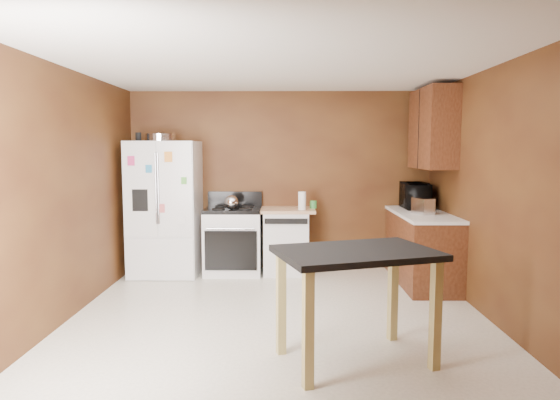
{
  "coord_description": "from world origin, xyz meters",
  "views": [
    {
      "loc": [
        0.06,
        -4.79,
        1.7
      ],
      "look_at": [
        0.01,
        0.85,
        1.12
      ],
      "focal_mm": 32.0,
      "sensor_mm": 36.0,
      "label": 1
    }
  ],
  "objects_px": {
    "pen_cup": "(138,137)",
    "microwave": "(415,197)",
    "island": "(356,267)",
    "kettle": "(231,202)",
    "dishwasher": "(286,240)",
    "gas_range": "(233,240)",
    "paper_towel": "(302,201)",
    "toaster": "(423,206)",
    "roasting_pan": "(161,138)",
    "refrigerator": "(165,208)",
    "green_canister": "(313,205)"
  },
  "relations": [
    {
      "from": "refrigerator",
      "to": "gas_range",
      "type": "xyz_separation_m",
      "value": [
        0.91,
        0.06,
        -0.44
      ]
    },
    {
      "from": "pen_cup",
      "to": "kettle",
      "type": "bearing_deg",
      "value": -0.81
    },
    {
      "from": "kettle",
      "to": "toaster",
      "type": "distance_m",
      "value": 2.45
    },
    {
      "from": "paper_towel",
      "to": "island",
      "type": "relative_size",
      "value": 0.17
    },
    {
      "from": "refrigerator",
      "to": "island",
      "type": "relative_size",
      "value": 1.29
    },
    {
      "from": "dishwasher",
      "to": "toaster",
      "type": "bearing_deg",
      "value": -20.44
    },
    {
      "from": "pen_cup",
      "to": "toaster",
      "type": "distance_m",
      "value": 3.76
    },
    {
      "from": "pen_cup",
      "to": "kettle",
      "type": "xyz_separation_m",
      "value": [
        1.22,
        -0.02,
        -0.86
      ]
    },
    {
      "from": "roasting_pan",
      "to": "microwave",
      "type": "xyz_separation_m",
      "value": [
        3.43,
        0.0,
        -0.79
      ]
    },
    {
      "from": "microwave",
      "to": "refrigerator",
      "type": "relative_size",
      "value": 0.32
    },
    {
      "from": "toaster",
      "to": "gas_range",
      "type": "height_order",
      "value": "gas_range"
    },
    {
      "from": "green_canister",
      "to": "dishwasher",
      "type": "xyz_separation_m",
      "value": [
        -0.37,
        -0.03,
        -0.49
      ]
    },
    {
      "from": "dishwasher",
      "to": "island",
      "type": "relative_size",
      "value": 0.64
    },
    {
      "from": "toaster",
      "to": "microwave",
      "type": "relative_size",
      "value": 0.47
    },
    {
      "from": "toaster",
      "to": "green_canister",
      "type": "bearing_deg",
      "value": 133.61
    },
    {
      "from": "kettle",
      "to": "microwave",
      "type": "relative_size",
      "value": 0.33
    },
    {
      "from": "gas_range",
      "to": "paper_towel",
      "type": "bearing_deg",
      "value": -6.45
    },
    {
      "from": "dishwasher",
      "to": "island",
      "type": "height_order",
      "value": "island"
    },
    {
      "from": "pen_cup",
      "to": "refrigerator",
      "type": "bearing_deg",
      "value": 15.81
    },
    {
      "from": "dishwasher",
      "to": "roasting_pan",
      "type": "bearing_deg",
      "value": -178.62
    },
    {
      "from": "pen_cup",
      "to": "toaster",
      "type": "relative_size",
      "value": 0.42
    },
    {
      "from": "pen_cup",
      "to": "green_canister",
      "type": "xyz_separation_m",
      "value": [
        2.31,
        0.2,
        -0.91
      ]
    },
    {
      "from": "kettle",
      "to": "island",
      "type": "height_order",
      "value": "kettle"
    },
    {
      "from": "roasting_pan",
      "to": "pen_cup",
      "type": "distance_m",
      "value": 0.29
    },
    {
      "from": "pen_cup",
      "to": "gas_range",
      "type": "bearing_deg",
      "value": 6.93
    },
    {
      "from": "roasting_pan",
      "to": "gas_range",
      "type": "xyz_separation_m",
      "value": [
        0.96,
        0.02,
        -1.39
      ]
    },
    {
      "from": "refrigerator",
      "to": "dishwasher",
      "type": "xyz_separation_m",
      "value": [
        1.63,
        0.09,
        -0.45
      ]
    },
    {
      "from": "paper_towel",
      "to": "gas_range",
      "type": "xyz_separation_m",
      "value": [
        -0.93,
        0.11,
        -0.55
      ]
    },
    {
      "from": "microwave",
      "to": "green_canister",
      "type": "bearing_deg",
      "value": 87.5
    },
    {
      "from": "dishwasher",
      "to": "island",
      "type": "xyz_separation_m",
      "value": [
        0.54,
        -2.88,
        0.31
      ]
    },
    {
      "from": "pen_cup",
      "to": "refrigerator",
      "type": "relative_size",
      "value": 0.06
    },
    {
      "from": "paper_towel",
      "to": "island",
      "type": "distance_m",
      "value": 2.78
    },
    {
      "from": "pen_cup",
      "to": "kettle",
      "type": "height_order",
      "value": "pen_cup"
    },
    {
      "from": "roasting_pan",
      "to": "pen_cup",
      "type": "bearing_deg",
      "value": -152.94
    },
    {
      "from": "pen_cup",
      "to": "microwave",
      "type": "bearing_deg",
      "value": 2.05
    },
    {
      "from": "paper_towel",
      "to": "toaster",
      "type": "xyz_separation_m",
      "value": [
        1.47,
        -0.5,
        -0.01
      ]
    },
    {
      "from": "green_canister",
      "to": "microwave",
      "type": "distance_m",
      "value": 1.38
    },
    {
      "from": "microwave",
      "to": "dishwasher",
      "type": "height_order",
      "value": "microwave"
    },
    {
      "from": "island",
      "to": "kettle",
      "type": "bearing_deg",
      "value": 115.2
    },
    {
      "from": "kettle",
      "to": "dishwasher",
      "type": "height_order",
      "value": "kettle"
    },
    {
      "from": "roasting_pan",
      "to": "dishwasher",
      "type": "height_order",
      "value": "roasting_pan"
    },
    {
      "from": "roasting_pan",
      "to": "paper_towel",
      "type": "distance_m",
      "value": 2.07
    },
    {
      "from": "kettle",
      "to": "dishwasher",
      "type": "relative_size",
      "value": 0.21
    },
    {
      "from": "island",
      "to": "roasting_pan",
      "type": "bearing_deg",
      "value": 128.07
    },
    {
      "from": "toaster",
      "to": "microwave",
      "type": "distance_m",
      "value": 0.59
    },
    {
      "from": "kettle",
      "to": "island",
      "type": "xyz_separation_m",
      "value": [
        1.27,
        -2.69,
        -0.23
      ]
    },
    {
      "from": "pen_cup",
      "to": "island",
      "type": "distance_m",
      "value": 3.83
    },
    {
      "from": "pen_cup",
      "to": "toaster",
      "type": "height_order",
      "value": "pen_cup"
    },
    {
      "from": "pen_cup",
      "to": "microwave",
      "type": "relative_size",
      "value": 0.2
    },
    {
      "from": "pen_cup",
      "to": "gas_range",
      "type": "relative_size",
      "value": 0.1
    }
  ]
}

